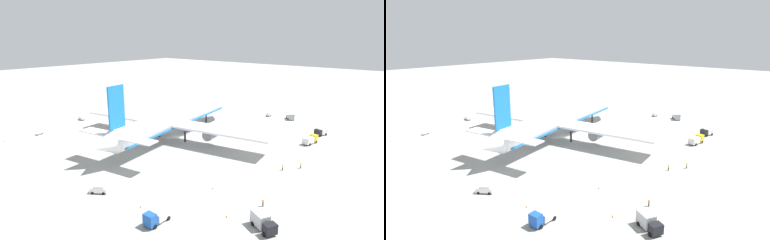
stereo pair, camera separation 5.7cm
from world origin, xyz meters
TOP-DOWN VIEW (x-y plane):
  - ground_plane at (0.00, 0.00)m, footprint 600.00×600.00m
  - airliner at (-1.21, -0.25)m, footprint 76.65×73.28m
  - service_truck_0 at (50.93, -21.17)m, footprint 5.19×4.81m
  - service_truck_2 at (-32.23, -52.05)m, footprint 4.83×6.31m
  - service_truck_3 at (-43.83, -34.99)m, footprint 6.04×2.83m
  - service_truck_4 at (23.77, -40.20)m, footprint 6.72×3.34m
  - service_truck_5 at (35.81, -39.64)m, footprint 5.43×3.79m
  - service_van at (-43.77, -15.43)m, footprint 3.80×4.36m
  - baggage_cart_0 at (-9.20, 48.47)m, footprint 1.71×3.54m
  - baggage_cart_1 at (-31.24, 41.60)m, footprint 3.16×1.86m
  - baggage_cart_2 at (50.05, -11.17)m, footprint 2.97×1.94m
  - ground_worker_0 at (-3.63, -42.87)m, footprint 0.44×0.44m
  - ground_worker_1 at (-24.57, -48.04)m, footprint 0.56×0.56m
  - ground_worker_2 at (0.95, -46.15)m, footprint 0.46×0.46m
  - traffic_cone_0 at (15.39, 42.03)m, footprint 0.36×0.36m
  - traffic_cone_1 at (-42.11, -28.14)m, footprint 0.36×0.36m
  - traffic_cone_2 at (-25.00, -34.82)m, footprint 0.36×0.36m
  - traffic_cone_3 at (-33.26, -44.47)m, footprint 0.36×0.36m
  - traffic_cone_4 at (-43.00, 42.52)m, footprint 0.36×0.36m

SIDE VIEW (x-z plane):
  - ground_plane at x=0.00m, z-range 0.00..0.00m
  - baggage_cart_1 at x=-31.24m, z-range 0.07..0.47m
  - traffic_cone_0 at x=15.39m, z-range 0.00..0.55m
  - traffic_cone_1 at x=-42.11m, z-range 0.00..0.55m
  - traffic_cone_2 at x=-25.00m, z-range 0.00..0.55m
  - traffic_cone_3 at x=-33.26m, z-range 0.00..0.55m
  - traffic_cone_4 at x=-43.00m, z-range 0.00..0.55m
  - baggage_cart_0 at x=-9.20m, z-range 0.07..1.47m
  - baggage_cart_2 at x=50.05m, z-range 0.06..1.58m
  - ground_worker_1 at x=-24.57m, z-range 0.01..1.71m
  - ground_worker_2 at x=0.95m, z-range 0.02..1.75m
  - ground_worker_0 at x=-3.63m, z-range 0.02..1.81m
  - service_van at x=-43.77m, z-range 0.05..2.02m
  - service_truck_0 at x=50.93m, z-range 0.02..2.69m
  - service_truck_5 at x=35.81m, z-range 0.12..2.67m
  - service_truck_3 at x=-43.83m, z-range -0.03..2.82m
  - service_truck_4 at x=23.77m, z-range 0.10..2.90m
  - service_truck_2 at x=-32.23m, z-range 0.11..3.11m
  - airliner at x=-1.21m, z-range -4.36..18.48m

